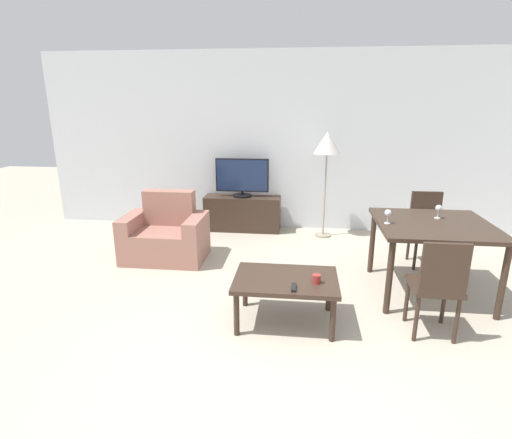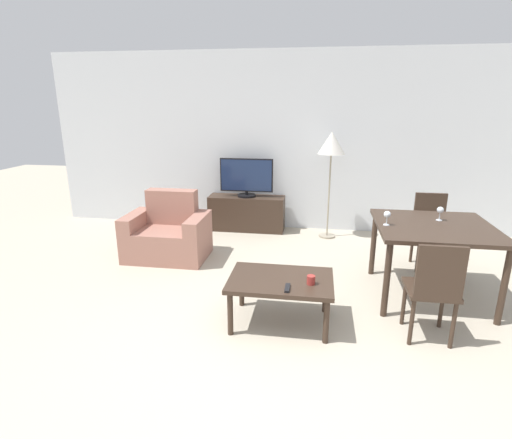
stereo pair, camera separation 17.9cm
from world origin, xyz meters
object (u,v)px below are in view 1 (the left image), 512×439
at_px(armchair, 166,236).
at_px(floor_lamp, 327,146).
at_px(cup_white_near, 317,279).
at_px(wine_glass_center, 439,209).
at_px(tv, 242,178).
at_px(dining_table, 433,231).
at_px(dining_chair_far, 426,225).
at_px(coffee_table, 286,283).
at_px(tv_stand, 242,213).
at_px(remote_primary, 294,287).
at_px(dining_chair_near, 438,283).
at_px(wine_glass_left, 388,214).

height_order(armchair, floor_lamp, floor_lamp).
relative_size(cup_white_near, wine_glass_center, 0.54).
relative_size(armchair, tv, 1.25).
relative_size(tv, dining_table, 0.72).
bearing_deg(dining_chair_far, floor_lamp, 142.49).
height_order(tv, coffee_table, tv).
relative_size(dining_table, floor_lamp, 0.73).
bearing_deg(tv_stand, remote_primary, -73.36).
height_order(dining_chair_far, remote_primary, dining_chair_far).
height_order(tv, remote_primary, tv).
height_order(dining_chair_near, wine_glass_left, wine_glass_left).
height_order(tv, wine_glass_center, tv).
xyz_separation_m(floor_lamp, cup_white_near, (-0.20, -2.61, -0.87)).
height_order(tv, cup_white_near, tv).
xyz_separation_m(remote_primary, cup_white_near, (0.19, 0.13, 0.03)).
bearing_deg(dining_table, tv_stand, 139.42).
relative_size(dining_chair_near, cup_white_near, 11.45).
xyz_separation_m(tv_stand, remote_primary, (0.86, -2.89, 0.18)).
distance_m(armchair, floor_lamp, 2.57).
distance_m(dining_chair_far, remote_primary, 2.41).
relative_size(dining_table, dining_chair_near, 1.26).
bearing_deg(tv, cup_white_near, -69.05).
xyz_separation_m(wine_glass_left, wine_glass_center, (0.56, 0.25, 0.00)).
bearing_deg(coffee_table, tv, 106.37).
xyz_separation_m(armchair, tv_stand, (0.81, 1.28, -0.03)).
relative_size(tv_stand, wine_glass_center, 8.05).
distance_m(dining_chair_near, remote_primary, 1.20).
bearing_deg(floor_lamp, tv, 173.08).
bearing_deg(tv, coffee_table, -73.63).
bearing_deg(remote_primary, cup_white_near, 33.12).
bearing_deg(tv_stand, dining_chair_far, -23.66).
relative_size(tv_stand, coffee_table, 1.27).
bearing_deg(coffee_table, dining_chair_far, 44.18).
distance_m(dining_chair_far, cup_white_near, 2.19).
relative_size(armchair, wine_glass_left, 6.98).
distance_m(tv, dining_table, 2.97).
bearing_deg(wine_glass_left, remote_primary, -136.00).
height_order(armchair, coffee_table, armchair).
xyz_separation_m(tv, dining_chair_far, (2.45, -1.07, -0.34)).
bearing_deg(cup_white_near, remote_primary, -146.88).
height_order(remote_primary, wine_glass_left, wine_glass_left).
relative_size(coffee_table, remote_primary, 6.18).
height_order(tv_stand, dining_chair_near, dining_chair_near).
bearing_deg(dining_chair_near, tv, 126.45).
bearing_deg(wine_glass_left, wine_glass_center, 24.06).
xyz_separation_m(tv_stand, wine_glass_left, (1.77, -2.01, 0.61)).
xyz_separation_m(dining_chair_near, floor_lamp, (-0.80, 2.63, 0.85)).
bearing_deg(tv_stand, armchair, -122.28).
relative_size(coffee_table, dining_chair_far, 1.04).
relative_size(tv, wine_glass_center, 5.59).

